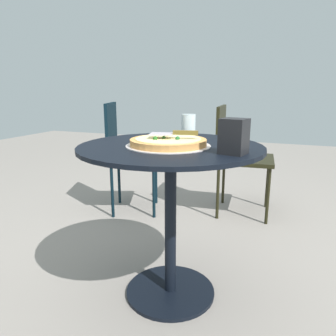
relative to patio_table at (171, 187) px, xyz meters
name	(u,v)px	position (x,y,z in m)	size (l,w,h in m)	color
ground_plane	(170,292)	(0.00, 0.00, -0.56)	(10.00, 10.00, 0.00)	gray
patio_table	(171,187)	(0.00, 0.00, 0.00)	(0.83, 0.83, 0.75)	black
pizza_on_tray	(168,142)	(0.03, 0.00, 0.21)	(0.37, 0.37, 0.05)	silver
pizza_server	(174,133)	(0.02, 0.02, 0.25)	(0.10, 0.22, 0.02)	silver
drinking_cup	(188,125)	(-0.29, -0.01, 0.25)	(0.08, 0.08, 0.12)	white
napkin_dispenser	(234,136)	(0.10, 0.30, 0.26)	(0.10, 0.09, 0.14)	black
patio_chair_near	(125,150)	(-0.93, -0.75, -0.04)	(0.50, 0.50, 0.89)	black
patio_chair_corner	(236,151)	(-1.22, 0.10, -0.04)	(0.47, 0.47, 0.87)	black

